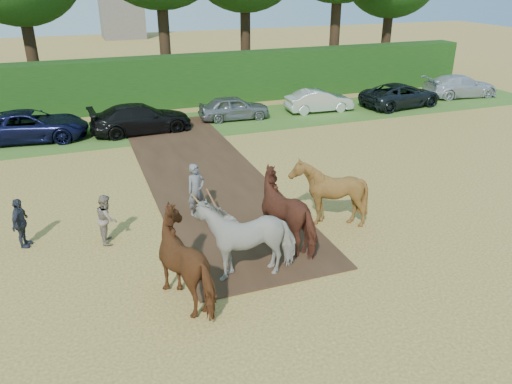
% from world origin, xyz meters
% --- Properties ---
extents(ground, '(120.00, 120.00, 0.00)m').
position_xyz_m(ground, '(0.00, 0.00, 0.00)').
color(ground, gold).
rests_on(ground, ground).
extents(earth_strip, '(4.50, 17.00, 0.05)m').
position_xyz_m(earth_strip, '(1.50, 7.00, 0.03)').
color(earth_strip, '#472D1C').
rests_on(earth_strip, ground).
extents(grass_verge, '(50.00, 5.00, 0.03)m').
position_xyz_m(grass_verge, '(0.00, 14.00, 0.01)').
color(grass_verge, '#38601E').
rests_on(grass_verge, ground).
extents(hedgerow, '(46.00, 1.60, 3.00)m').
position_xyz_m(hedgerow, '(0.00, 18.50, 1.50)').
color(hedgerow, '#14380F').
rests_on(hedgerow, ground).
extents(spectator_near, '(0.65, 0.80, 1.53)m').
position_xyz_m(spectator_near, '(-2.55, 2.53, 0.77)').
color(spectator_near, gray).
rests_on(spectator_near, ground).
extents(spectator_far, '(0.66, 0.98, 1.55)m').
position_xyz_m(spectator_far, '(-4.97, 3.09, 0.78)').
color(spectator_far, '#282D36').
rests_on(spectator_far, ground).
extents(plough_team, '(7.31, 6.29, 2.20)m').
position_xyz_m(plough_team, '(1.69, 0.13, 1.09)').
color(plough_team, brown).
rests_on(plough_team, ground).
extents(parked_cars, '(41.60, 3.57, 1.48)m').
position_xyz_m(parked_cars, '(3.49, 14.00, 0.71)').
color(parked_cars, silver).
rests_on(parked_cars, ground).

